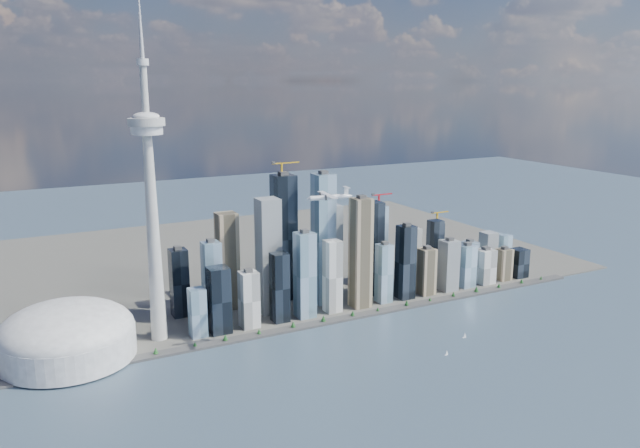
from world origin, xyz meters
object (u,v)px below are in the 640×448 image
dome_stadium (67,335)px  airplane (330,197)px  needle_tower (151,199)px  sailboat_east (465,336)px  sailboat_west (447,353)px

dome_stadium → airplane: 450.41m
needle_tower → sailboat_east: 555.33m
dome_stadium → sailboat_east: dome_stadium is taller
sailboat_west → sailboat_east: 79.89m
airplane → needle_tower: bearing=151.2°
dome_stadium → sailboat_west: bearing=-25.7°
sailboat_west → sailboat_east: bearing=26.7°
needle_tower → airplane: needle_tower is taller
airplane → sailboat_west: (156.09, -95.87, -244.98)m
dome_stadium → airplane: size_ratio=2.76×
needle_tower → dome_stadium: (-140.00, -10.00, -196.40)m
sailboat_west → dome_stadium: bearing=151.0°
needle_tower → sailboat_east: (452.86, -221.56, -232.84)m
sailboat_east → dome_stadium: bearing=170.5°
airplane → sailboat_east: (225.20, -55.78, -244.83)m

